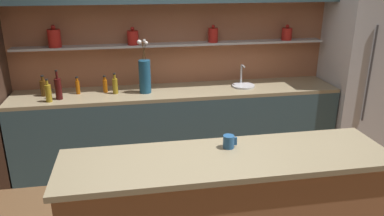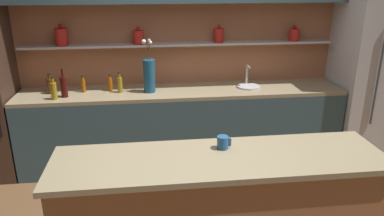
% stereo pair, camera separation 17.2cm
% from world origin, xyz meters
% --- Properties ---
extents(back_wall_unit, '(5.20, 0.44, 2.60)m').
position_xyz_m(back_wall_unit, '(-0.00, 1.53, 1.55)').
color(back_wall_unit, '#A86647').
rests_on(back_wall_unit, ground_plane).
extents(back_counter_unit, '(3.71, 0.62, 0.92)m').
position_xyz_m(back_counter_unit, '(-0.07, 1.24, 0.46)').
color(back_counter_unit, '#334C56').
rests_on(back_counter_unit, ground_plane).
extents(refrigerator, '(0.80, 0.73, 2.01)m').
position_xyz_m(refrigerator, '(2.20, 1.20, 1.01)').
color(refrigerator, '#B7B7BC').
rests_on(refrigerator, ground_plane).
extents(flower_vase, '(0.13, 0.16, 0.60)m').
position_xyz_m(flower_vase, '(-0.44, 1.21, 1.12)').
color(flower_vase, navy).
rests_on(flower_vase, back_counter_unit).
extents(sink_fixture, '(0.27, 0.27, 0.25)m').
position_xyz_m(sink_fixture, '(0.71, 1.25, 0.95)').
color(sink_fixture, '#B7B7BC').
rests_on(sink_fixture, back_counter_unit).
extents(bottle_oil_0, '(0.06, 0.06, 0.23)m').
position_xyz_m(bottle_oil_0, '(-0.78, 1.23, 1.01)').
color(bottle_oil_0, olive).
rests_on(bottle_oil_0, back_counter_unit).
extents(bottle_sauce_1, '(0.05, 0.05, 0.19)m').
position_xyz_m(bottle_sauce_1, '(-0.89, 1.30, 1.00)').
color(bottle_sauce_1, '#9E4C0A').
rests_on(bottle_sauce_1, back_counter_unit).
extents(bottle_spirit_2, '(0.07, 0.07, 0.23)m').
position_xyz_m(bottle_spirit_2, '(-1.54, 1.28, 1.01)').
color(bottle_spirit_2, '#4C2D0C').
rests_on(bottle_spirit_2, back_counter_unit).
extents(bottle_sauce_3, '(0.05, 0.05, 0.20)m').
position_xyz_m(bottle_sauce_3, '(-1.18, 1.29, 1.01)').
color(bottle_sauce_3, '#9E4C0A').
rests_on(bottle_sauce_3, back_counter_unit).
extents(bottle_wine_4, '(0.07, 0.07, 0.32)m').
position_xyz_m(bottle_wine_4, '(-1.36, 1.13, 1.04)').
color(bottle_wine_4, '#380C0C').
rests_on(bottle_wine_4, back_counter_unit).
extents(bottle_oil_5, '(0.06, 0.06, 0.25)m').
position_xyz_m(bottle_oil_5, '(-1.45, 1.06, 1.02)').
color(bottle_oil_5, olive).
rests_on(bottle_oil_5, back_counter_unit).
extents(coffee_mug, '(0.10, 0.08, 0.09)m').
position_xyz_m(coffee_mug, '(0.04, -0.53, 1.07)').
color(coffee_mug, '#235184').
rests_on(coffee_mug, island_counter).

